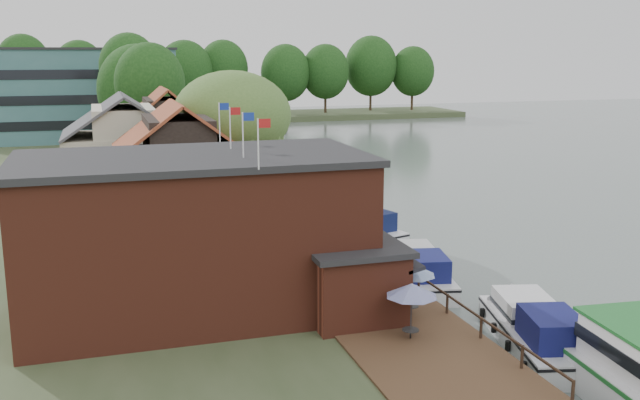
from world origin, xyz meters
TOP-DOWN VIEW (x-y plane):
  - ground at (0.00, 0.00)m, footprint 260.00×260.00m
  - quay_deck at (-8.00, 10.00)m, footprint 6.00×50.00m
  - quay_rail at (-5.30, 10.50)m, footprint 0.20×49.00m
  - pub at (-14.00, -1.00)m, footprint 20.00×11.00m
  - hotel_block at (-22.00, 70.00)m, footprint 25.40×12.40m
  - cottage_a at (-15.00, 14.00)m, footprint 8.60×7.60m
  - cottage_b at (-18.00, 24.00)m, footprint 9.60×8.60m
  - cottage_c at (-14.00, 33.00)m, footprint 7.60×7.60m
  - willow at (-10.50, 19.00)m, footprint 8.60×8.60m
  - umbrella_0 at (-8.09, -7.15)m, footprint 2.17×2.17m
  - umbrella_1 at (-6.90, -4.58)m, footprint 2.16×2.16m
  - umbrella_2 at (-7.62, -0.89)m, footprint 2.33×2.33m
  - umbrella_3 at (-7.74, 5.71)m, footprint 2.44×2.44m
  - umbrella_4 at (-6.82, 8.17)m, footprint 2.11×2.11m
  - cruiser_0 at (-2.31, -7.46)m, footprint 5.33×9.99m
  - cruiser_1 at (-3.30, 2.11)m, footprint 4.87×9.55m
  - cruiser_2 at (-3.27, 12.49)m, footprint 5.74×10.00m
  - cruiser_3 at (-2.31, 24.21)m, footprint 5.02×9.85m
  - swan at (-3.83, -10.94)m, footprint 0.44×0.44m
  - bank_tree_0 at (-14.43, 43.76)m, footprint 7.22×7.22m
  - bank_tree_1 at (-15.26, 51.13)m, footprint 9.00×9.00m
  - bank_tree_2 at (-15.78, 57.10)m, footprint 7.11×7.11m
  - bank_tree_3 at (-15.49, 79.15)m, footprint 8.30×8.30m
  - bank_tree_4 at (-11.66, 87.60)m, footprint 6.43×6.43m
  - bank_tree_5 at (-18.42, 92.76)m, footprint 6.21×6.21m

SIDE VIEW (x-z plane):
  - ground at x=0.00m, z-range 0.00..0.00m
  - swan at x=-3.83m, z-range 0.00..0.44m
  - quay_deck at x=-8.00m, z-range 1.00..1.10m
  - cruiser_1 at x=-3.30m, z-range 0.00..2.18m
  - cruiser_3 at x=-2.31m, z-range 0.00..2.26m
  - cruiser_2 at x=-3.27m, z-range 0.00..2.29m
  - cruiser_0 at x=-2.31m, z-range 0.00..2.29m
  - quay_rail at x=-5.30m, z-range 1.00..2.00m
  - umbrella_0 at x=-8.09m, z-range 1.10..3.48m
  - umbrella_1 at x=-6.90m, z-range 1.10..3.48m
  - umbrella_2 at x=-7.62m, z-range 1.10..3.48m
  - umbrella_3 at x=-7.74m, z-range 1.10..3.48m
  - umbrella_4 at x=-6.82m, z-range 1.10..3.48m
  - pub at x=-14.00m, z-range 1.00..8.30m
  - cottage_a at x=-15.00m, z-range 1.00..9.50m
  - cottage_b at x=-18.00m, z-range 1.00..9.50m
  - cottage_c at x=-14.00m, z-range 1.00..9.50m
  - willow at x=-10.50m, z-range 1.00..11.43m
  - bank_tree_5 at x=-18.42m, z-range 1.00..12.92m
  - hotel_block at x=-22.00m, z-range 1.00..13.30m
  - bank_tree_3 at x=-15.49m, z-range 1.00..13.43m
  - bank_tree_1 at x=-15.26m, z-range 1.00..13.61m
  - bank_tree_4 at x=-11.66m, z-range 1.00..13.66m
  - bank_tree_0 at x=-14.43m, z-range 1.00..13.69m
  - bank_tree_2 at x=-15.78m, z-range 1.00..14.98m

